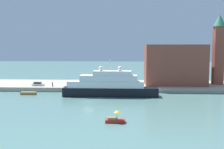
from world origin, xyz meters
The scene contains 10 objects.
ground centered at (0.00, 0.00, 0.00)m, with size 400.00×400.00×0.00m, color slate.
quay_dock centered at (0.00, 27.00, 0.72)m, with size 110.00×22.00×1.45m, color #ADA38E.
large_yacht centered at (5.13, 9.32, 3.17)m, with size 29.23×4.94×11.61m.
small_motorboat centered at (8.20, -20.31, 0.78)m, with size 4.05×1.65×2.62m.
work_barge centered at (-20.82, 10.64, 0.44)m, with size 4.80×1.70×0.87m, color olive.
harbor_building centered at (28.09, 26.26, 8.72)m, with size 21.38×12.43×14.55m, color brown.
bell_tower centered at (44.04, 27.68, 15.28)m, with size 4.53×4.53×25.43m.
parked_car centered at (-20.76, 20.23, 2.01)m, with size 4.13×1.70×1.32m.
person_figure centered at (-15.12, 18.65, 2.21)m, with size 0.36×0.36×1.64m.
mooring_bollard centered at (1.22, 17.41, 1.79)m, with size 0.43×0.43×0.67m, color black.
Camera 1 is at (10.29, -74.86, 15.50)m, focal length 44.16 mm.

